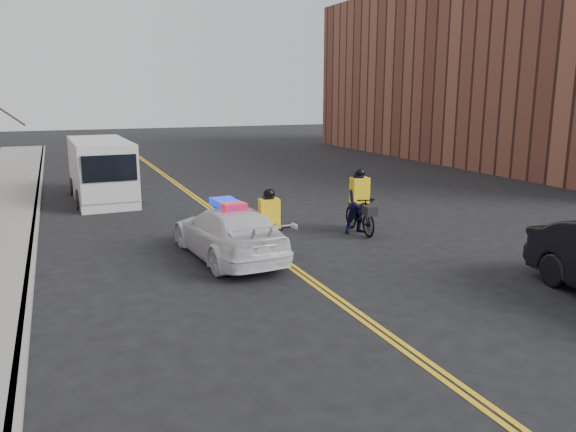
# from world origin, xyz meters

# --- Properties ---
(ground) EXTENTS (120.00, 120.00, 0.00)m
(ground) POSITION_xyz_m (0.00, 0.00, 0.00)
(ground) COLOR black
(ground) RESTS_ON ground
(center_line_left) EXTENTS (0.10, 60.00, 0.01)m
(center_line_left) POSITION_xyz_m (-0.08, 8.00, 0.01)
(center_line_left) COLOR yellow
(center_line_left) RESTS_ON ground
(center_line_right) EXTENTS (0.10, 60.00, 0.01)m
(center_line_right) POSITION_xyz_m (0.08, 8.00, 0.01)
(center_line_right) COLOR yellow
(center_line_right) RESTS_ON ground
(curb) EXTENTS (0.20, 60.00, 0.15)m
(curb) POSITION_xyz_m (-6.00, 8.00, 0.07)
(curb) COLOR gray
(curb) RESTS_ON ground
(building_across) EXTENTS (12.00, 30.00, 11.00)m
(building_across) POSITION_xyz_m (22.00, 18.00, 5.50)
(building_across) COLOR brown
(building_across) RESTS_ON ground
(police_cruiser) EXTENTS (2.27, 4.83, 1.52)m
(police_cruiser) POSITION_xyz_m (-1.20, 3.35, 0.69)
(police_cruiser) COLOR white
(police_cruiser) RESTS_ON ground
(cargo_van) EXTENTS (2.38, 5.82, 2.41)m
(cargo_van) POSITION_xyz_m (-3.56, 13.03, 1.18)
(cargo_van) COLOR silver
(cargo_van) RESTS_ON ground
(cyclist_near) EXTENTS (0.90, 2.02, 1.92)m
(cyclist_near) POSITION_xyz_m (-0.35, 2.58, 0.67)
(cyclist_near) COLOR black
(cyclist_near) RESTS_ON ground
(cyclist_far) EXTENTS (0.95, 2.04, 2.03)m
(cyclist_far) POSITION_xyz_m (3.26, 4.34, 0.80)
(cyclist_far) COLOR black
(cyclist_far) RESTS_ON ground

